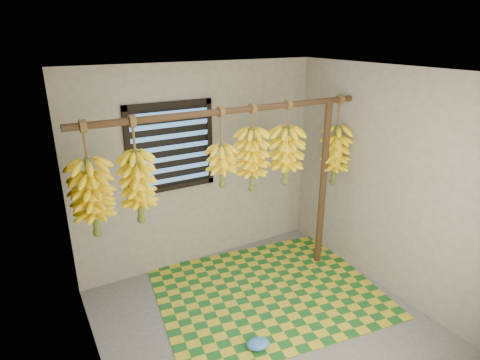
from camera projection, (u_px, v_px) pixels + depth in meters
floor at (268, 327)px, 3.90m from camera, size 3.00×3.00×0.01m
ceiling at (276, 72)px, 3.06m from camera, size 3.00×3.00×0.01m
wall_back at (200, 167)px, 4.70m from camera, size 3.00×0.01×2.40m
wall_left at (91, 261)px, 2.78m from camera, size 0.01×3.00×2.40m
wall_right at (391, 185)px, 4.18m from camera, size 0.01×3.00×2.40m
window at (171, 147)px, 4.41m from camera, size 1.00×0.04×1.00m
hanging_pole at (232, 111)px, 3.77m from camera, size 3.00×0.06×0.06m
support_post at (323, 187)px, 4.67m from camera, size 0.08×0.08×2.00m
woven_mat at (268, 292)px, 4.42m from camera, size 2.59×2.19×0.01m
plastic_bag at (258, 344)px, 3.61m from camera, size 0.25×0.21×0.09m
banana_bunch_a at (93, 198)px, 3.36m from camera, size 0.35×0.35×1.01m
banana_bunch_b at (138, 187)px, 3.54m from camera, size 0.31×0.31×0.98m
banana_bunch_c at (222, 165)px, 3.90m from camera, size 0.28×0.28×0.79m
banana_bunch_d at (252, 159)px, 4.05m from camera, size 0.34×0.34×0.90m
banana_bunch_e at (286, 155)px, 4.26m from camera, size 0.37×0.37×0.90m
banana_bunch_f at (335, 155)px, 4.62m from camera, size 0.33×0.33×1.04m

